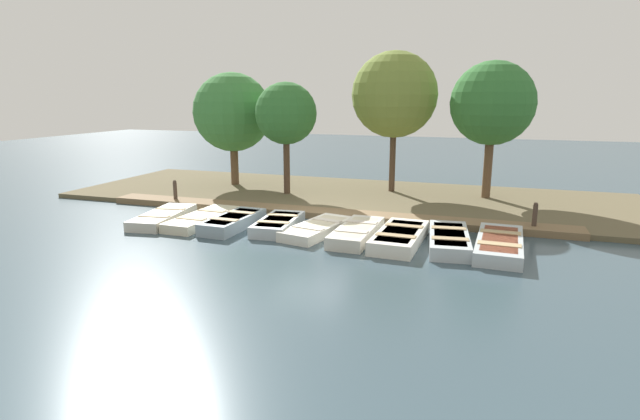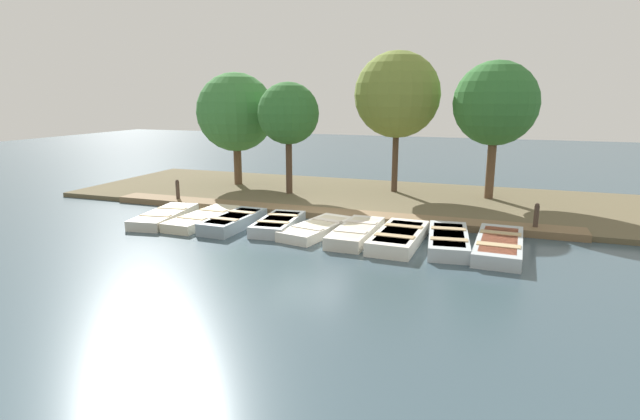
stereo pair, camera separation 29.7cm
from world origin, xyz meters
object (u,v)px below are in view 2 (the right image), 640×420
Objects in this scene: mooring_post_near at (178,192)px; mooring_post_far at (536,218)px; rowboat_7 at (448,240)px; rowboat_8 at (499,245)px; rowboat_1 at (203,218)px; park_tree_far_left at (236,112)px; park_tree_right at (496,104)px; park_tree_center at (397,95)px; park_tree_left at (288,114)px; rowboat_0 at (165,216)px; rowboat_2 at (234,221)px; rowboat_3 at (278,224)px; rowboat_6 at (399,237)px; rowboat_4 at (317,228)px; rowboat_5 at (356,232)px.

mooring_post_near is 1.00× the size of mooring_post_far.
rowboat_8 is (-0.00, 1.41, -0.01)m from rowboat_7.
rowboat_1 is 7.69m from park_tree_far_left.
park_tree_right reaches higher than mooring_post_far.
rowboat_1 is 9.87m from park_tree_center.
rowboat_8 is 0.71× the size of park_tree_left.
rowboat_2 is (-0.05, 2.74, 0.04)m from rowboat_0.
rowboat_2 is 0.53× the size of park_tree_far_left.
rowboat_3 is 2.68× the size of mooring_post_far.
rowboat_6 reaches higher than rowboat_7.
rowboat_1 is at bearing 18.56° from park_tree_far_left.
park_tree_right is at bearing 164.14° from rowboat_6.
rowboat_2 reaches higher than rowboat_8.
mooring_post_near is at bearing -68.80° from park_tree_right.
rowboat_2 is 7.05m from rowboat_7.
park_tree_left reaches higher than rowboat_0.
rowboat_7 is 8.92m from park_tree_center.
rowboat_7 is 3.48m from mooring_post_far.
rowboat_0 is at bearing -42.12° from park_tree_center.
rowboat_0 is 4.29m from rowboat_3.
rowboat_6 is at bearing 47.15° from park_tree_left.
rowboat_4 is 8.37m from park_tree_center.
rowboat_3 is 1.39m from rowboat_4.
park_tree_far_left is at bearing -112.03° from park_tree_left.
rowboat_3 is 2.68× the size of mooring_post_near.
rowboat_1 is 3.30× the size of mooring_post_far.
rowboat_3 is at bearing -97.59° from rowboat_7.
mooring_post_near is (-2.41, -12.46, 0.31)m from rowboat_8.
rowboat_1 is 4.24m from rowboat_4.
rowboat_3 reaches higher than rowboat_4.
rowboat_0 is 0.52× the size of park_tree_center.
park_tree_center is at bearing -165.25° from rowboat_6.
rowboat_0 is 1.45m from rowboat_1.
park_tree_far_left is 0.95× the size of park_tree_right.
park_tree_left is at bearing -174.86° from rowboat_2.
rowboat_6 is 1.44m from rowboat_7.
rowboat_8 is at bearing 82.83° from rowboat_0.
mooring_post_far is (-2.31, 6.62, 0.35)m from rowboat_4.
rowboat_2 is 0.59× the size of park_tree_left.
rowboat_6 reaches higher than rowboat_3.
park_tree_center reaches higher than park_tree_right.
rowboat_6 is 0.51× the size of park_tree_center.
rowboat_5 is 3.06× the size of mooring_post_far.
rowboat_1 is 2.85m from rowboat_3.
rowboat_5 is (-0.07, 4.26, -0.01)m from rowboat_2.
rowboat_5 reaches higher than rowboat_1.
rowboat_5 is 8.43m from park_tree_center.
rowboat_6 is at bearing -89.28° from rowboat_7.
mooring_post_far is 10.68m from park_tree_left.
park_tree_left is (-5.43, -0.27, 3.38)m from rowboat_2.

